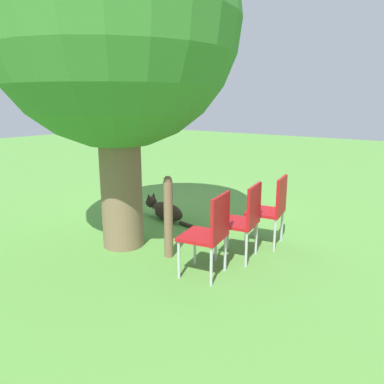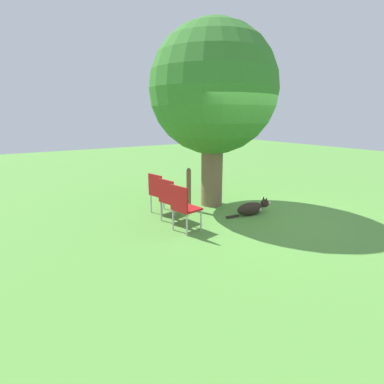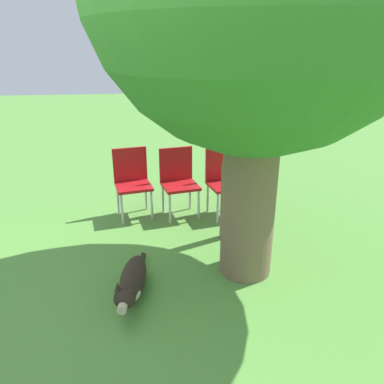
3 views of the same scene
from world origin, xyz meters
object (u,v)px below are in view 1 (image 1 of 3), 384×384
Objects in this scene: red_chair_1 at (244,217)px; red_chair_2 at (210,230)px; fence_post at (168,217)px; red_chair_0 at (272,206)px; dog at (164,210)px; oak_tree at (114,24)px.

red_chair_1 is 0.60m from red_chair_2.
red_chair_0 is (-0.79, -1.06, 0.02)m from fence_post.
red_chair_2 is (-1.65, 1.17, 0.36)m from dog.
red_chair_1 is at bearing -106.75° from red_chair_2.
dog is at bearing -10.39° from red_chair_0.
red_chair_0 is 1.00× the size of red_chair_2.
red_chair_0 and red_chair_1 have the same top height.
red_chair_2 is at bearing 73.25° from red_chair_1.
red_chair_0 is 1.20m from red_chair_2.
dog is 1.84m from red_chair_1.
oak_tree is 2.24m from fence_post.
oak_tree reaches higher than red_chair_1.
fence_post is 0.87m from red_chair_1.
oak_tree is 2.52m from red_chair_2.
red_chair_1 is (-0.73, -0.47, 0.02)m from fence_post.
fence_post is at bearing 21.61° from red_chair_1.
fence_post is 1.32m from red_chair_0.
oak_tree is 4.61× the size of red_chair_2.
fence_post is at bearing 42.36° from red_chair_0.
fence_post is at bearing -174.47° from oak_tree.
fence_post reaches higher than red_chair_0.
oak_tree is 2.82m from red_chair_0.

